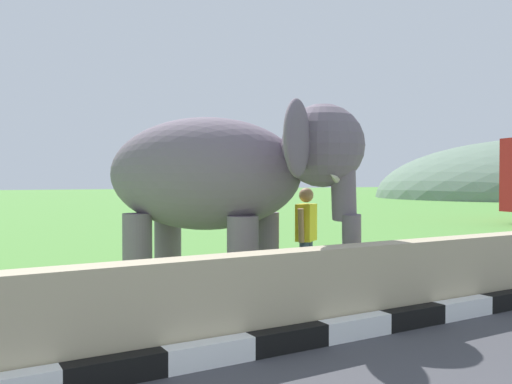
# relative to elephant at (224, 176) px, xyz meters

# --- Properties ---
(striped_curb) EXTENTS (16.20, 0.20, 0.24)m
(striped_curb) POSITION_rel_elephant_xyz_m (-2.79, -2.55, -1.71)
(striped_curb) COLOR white
(striped_curb) RESTS_ON ground_plane
(barrier_parapet) EXTENTS (28.00, 0.36, 1.00)m
(barrier_parapet) POSITION_rel_elephant_xyz_m (-0.44, -2.25, -1.33)
(barrier_parapet) COLOR tan
(barrier_parapet) RESTS_ON ground_plane
(elephant) EXTENTS (3.72, 3.91, 2.84)m
(elephant) POSITION_rel_elephant_xyz_m (0.00, 0.00, 0.00)
(elephant) COLOR slate
(elephant) RESTS_ON ground_plane
(person_handler) EXTENTS (0.58, 0.47, 1.66)m
(person_handler) POSITION_rel_elephant_xyz_m (1.31, -0.26, -0.91)
(person_handler) COLOR navy
(person_handler) RESTS_ON ground_plane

